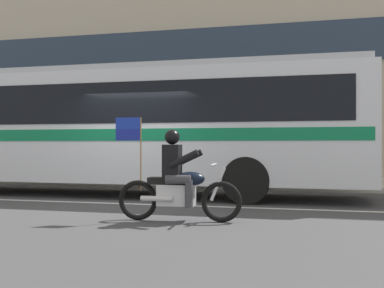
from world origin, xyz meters
The scene contains 6 objects.
ground_plane centered at (0.00, 0.00, 0.00)m, with size 60.00×60.00×0.00m, color #3D3D3F.
sidewalk_curb centered at (0.00, 5.10, 0.07)m, with size 28.00×3.80×0.15m, color #B7B2A8.
lane_center_stripe centered at (0.00, -0.60, 0.00)m, with size 26.60×0.14×0.01m, color silver.
transit_bus centered at (-0.81, 1.19, 1.88)m, with size 12.39×2.70×3.22m.
motorcycle_with_rider centered at (1.81, -2.68, 0.67)m, with size 2.19×0.64×1.78m.
fire_hydrant centered at (0.27, 3.74, 0.52)m, with size 0.22×0.30×0.75m.
Camera 1 is at (4.20, -10.78, 1.31)m, focal length 46.45 mm.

